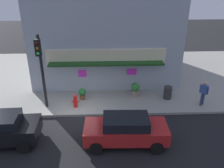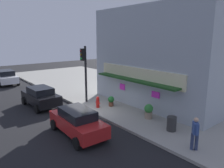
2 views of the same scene
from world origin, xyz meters
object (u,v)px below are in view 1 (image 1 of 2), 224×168
potted_plant_by_window (135,89)px  parked_car_red (126,130)px  traffic_light (41,63)px  trash_can (168,93)px  pedestrian (204,92)px  fire_hydrant (75,101)px  potted_plant_by_doorway (82,93)px

potted_plant_by_window → parked_car_red: (-1.11, -4.76, 0.11)m
traffic_light → trash_can: 8.42m
parked_car_red → pedestrian: bearing=32.7°
traffic_light → trash_can: bearing=6.4°
trash_can → potted_plant_by_window: potted_plant_by_window is taller
pedestrian → fire_hydrant: bearing=179.7°
pedestrian → potted_plant_by_doorway: (-7.77, 1.06, -0.47)m
potted_plant_by_doorway → potted_plant_by_window: 3.63m
fire_hydrant → pedestrian: pedestrian is taller
pedestrian → potted_plant_by_doorway: size_ratio=2.08×
traffic_light → fire_hydrant: size_ratio=5.31×
potted_plant_by_doorway → fire_hydrant: bearing=-109.9°
fire_hydrant → potted_plant_by_window: 4.20m
trash_can → pedestrian: (2.01, -0.96, 0.48)m
trash_can → potted_plant_by_doorway: (-5.76, 0.10, 0.01)m
fire_hydrant → trash_can: size_ratio=1.02×
fire_hydrant → pedestrian: bearing=-0.3°
traffic_light → potted_plant_by_window: 6.47m
traffic_light → potted_plant_by_doorway: size_ratio=5.85×
potted_plant_by_window → fire_hydrant: bearing=-161.5°
traffic_light → parked_car_red: (4.73, -3.44, -2.35)m
potted_plant_by_doorway → trash_can: bearing=-1.0°
fire_hydrant → parked_car_red: (2.88, -3.42, 0.21)m
trash_can → potted_plant_by_doorway: size_ratio=1.08×
fire_hydrant → trash_can: (6.13, 0.91, 0.01)m
fire_hydrant → parked_car_red: bearing=-50.0°
traffic_light → fire_hydrant: (1.85, -0.02, -2.56)m
traffic_light → pedestrian: (9.99, -0.07, -2.08)m
potted_plant_by_doorway → parked_car_red: bearing=-60.5°
potted_plant_by_window → parked_car_red: parked_car_red is taller
traffic_light → potted_plant_by_doorway: (2.22, 1.00, -2.54)m
fire_hydrant → pedestrian: (8.13, -0.05, 0.49)m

